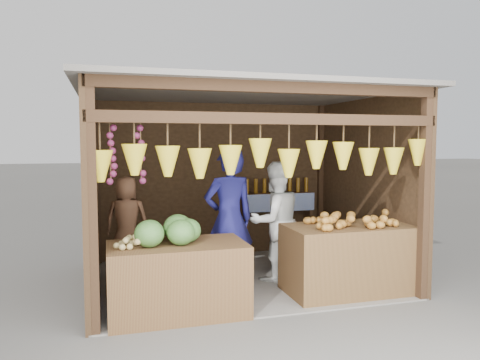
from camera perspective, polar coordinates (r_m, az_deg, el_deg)
The scene contains 12 objects.
ground at distance 6.79m, azimuth -0.04°, elevation -12.01°, with size 80.00×80.00×0.00m, color #514F49.
stall_structure at distance 6.47m, azimuth -0.22°, elevation 2.15°, with size 4.30×3.30×2.66m.
back_shelf at distance 8.13m, azimuth 4.58°, elevation -2.97°, with size 1.25×0.32×1.32m.
counter_left at distance 5.44m, azimuth -7.63°, elevation -11.86°, with size 1.54×0.85×0.81m, color #4B2A19.
counter_right at distance 6.27m, azimuth 13.26°, elevation -9.37°, with size 1.66×0.85×0.88m, color #472E17.
stool at distance 6.58m, azimuth -13.49°, elevation -11.22°, with size 0.35×0.35×0.33m, color black.
man_standing at distance 6.15m, azimuth -1.36°, elevation -4.83°, with size 0.68×0.45×1.87m, color #171655.
woman_standing at distance 6.60m, azimuth 4.29°, elevation -5.03°, with size 0.82×0.64×1.68m, color white.
vendor_seated at distance 6.42m, azimuth -13.61°, elevation -4.76°, with size 0.57×0.37×1.17m, color brown.
melon_pile at distance 5.31m, azimuth -8.82°, elevation -6.02°, with size 1.00×0.50×0.32m, color #194E14, non-canonical shape.
tanfruit_pile at distance 5.20m, azimuth -13.73°, elevation -7.38°, with size 0.34×0.40×0.13m, color #9E8B49, non-canonical shape.
mango_pile at distance 6.13m, azimuth 13.76°, elevation -4.45°, with size 1.40×0.64×0.22m, color #B53B18, non-canonical shape.
Camera 1 is at (-1.80, -6.26, 1.95)m, focal length 35.00 mm.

